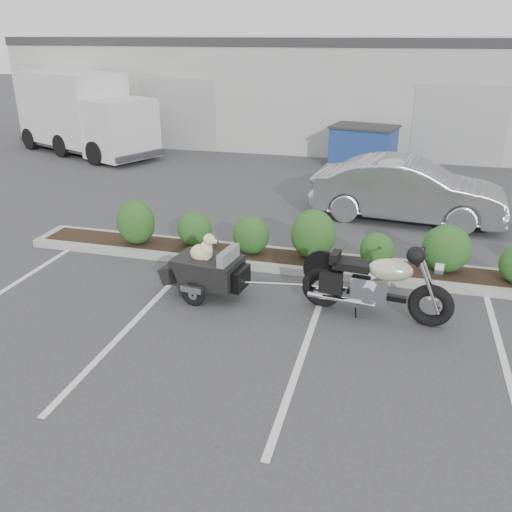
% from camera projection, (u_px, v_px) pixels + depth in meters
% --- Properties ---
extents(ground, '(90.00, 90.00, 0.00)m').
position_uv_depth(ground, '(238.00, 315.00, 8.62)').
color(ground, '#38383A').
rests_on(ground, ground).
extents(planter_kerb, '(12.00, 1.00, 0.15)m').
position_uv_depth(planter_kerb, '(322.00, 264.00, 10.32)').
color(planter_kerb, '#9E9E93').
rests_on(planter_kerb, ground).
extents(building, '(26.00, 10.00, 4.00)m').
position_uv_depth(building, '(353.00, 87.00, 23.02)').
color(building, '#9EA099').
rests_on(building, ground).
extents(motorcycle, '(2.39, 0.89, 1.37)m').
position_uv_depth(motorcycle, '(375.00, 284.00, 8.39)').
color(motorcycle, black).
rests_on(motorcycle, ground).
extents(pet_trailer, '(1.93, 1.09, 1.14)m').
position_uv_depth(pet_trailer, '(207.00, 269.00, 9.12)').
color(pet_trailer, black).
rests_on(pet_trailer, ground).
extents(sedan, '(4.54, 1.93, 1.46)m').
position_uv_depth(sedan, '(408.00, 190.00, 12.72)').
color(sedan, '#A7A7AE').
rests_on(sedan, ground).
extents(dumpster, '(2.32, 1.82, 1.36)m').
position_uv_depth(dumpster, '(363.00, 146.00, 17.82)').
color(dumpster, navy).
rests_on(dumpster, ground).
extents(delivery_truck, '(6.48, 4.37, 2.85)m').
position_uv_depth(delivery_truck, '(84.00, 116.00, 19.63)').
color(delivery_truck, silver).
rests_on(delivery_truck, ground).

